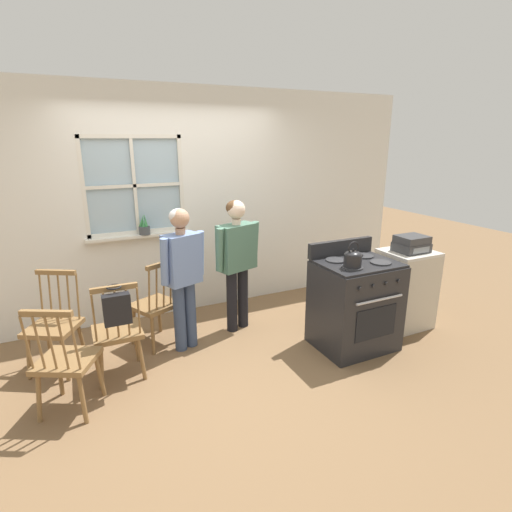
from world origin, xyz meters
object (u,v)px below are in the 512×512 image
potted_plant (144,227)px  side_counter (405,289)px  kettle (353,258)px  handbag (117,308)px  chair_near_wall (54,327)px  chair_by_window (118,333)px  chair_near_stove (156,305)px  stove (355,304)px  person_elderly_left (182,268)px  person_teen_center (237,253)px  stereo (412,244)px  chair_center_cluster (66,362)px

potted_plant → side_counter: (2.62, -1.46, -0.68)m
side_counter → kettle: bearing=-165.3°
handbag → chair_near_wall: bearing=129.4°
chair_by_window → handbag: (-0.00, -0.23, 0.33)m
kettle → chair_near_stove: bearing=147.5°
kettle → handbag: bearing=170.3°
stove → side_counter: (0.84, 0.14, -0.02)m
chair_near_stove → person_elderly_left: person_elderly_left is taller
chair_by_window → person_teen_center: (1.35, 0.43, 0.46)m
person_elderly_left → person_teen_center: 0.68m
chair_near_wall → stereo: bearing=18.2°
chair_near_stove → stereo: stereo is taller
chair_near_wall → handbag: size_ratio=3.07×
chair_by_window → kettle: bearing=165.0°
potted_plant → handbag: (-0.51, -1.37, -0.36)m
chair_near_stove → kettle: (1.67, -1.06, 0.59)m
chair_near_stove → person_teen_center: person_teen_center is taller
chair_near_stove → stove: stove is taller
chair_by_window → chair_near_stove: size_ratio=1.00×
chair_by_window → stove: 2.34m
chair_near_stove → side_counter: bearing=137.1°
chair_near_wall → kettle: 2.86m
chair_near_wall → stereo: (3.64, -0.74, 0.55)m
stove → handbag: 2.32m
person_elderly_left → potted_plant: person_elderly_left is taller
side_counter → stereo: 0.54m
chair_center_cluster → potted_plant: potted_plant is taller
person_elderly_left → stove: bearing=-42.9°
chair_center_cluster → kettle: bearing=-158.1°
person_elderly_left → person_teen_center: (0.66, 0.18, 0.02)m
chair_near_wall → chair_by_window: bearing=-7.2°
chair_near_wall → chair_center_cluster: same height
chair_center_cluster → stove: size_ratio=0.87×
person_teen_center → stereo: size_ratio=4.36×
chair_near_stove → stove: (1.84, -0.93, 0.04)m
potted_plant → side_counter: potted_plant is taller
chair_center_cluster → chair_near_stove: (0.88, 0.80, 0.00)m
side_counter → person_elderly_left: bearing=166.6°
person_elderly_left → stove: size_ratio=1.36×
person_elderly_left → stove: 1.80m
chair_by_window → chair_near_wall: size_ratio=1.00×
chair_center_cluster → chair_by_window: bearing=-114.7°
chair_center_cluster → person_elderly_left: 1.34m
chair_near_stove → person_teen_center: bearing=151.2°
chair_by_window → stove: (2.29, -0.46, 0.04)m
chair_center_cluster → handbag: size_ratio=3.07×
chair_center_cluster → person_elderly_left: (1.12, 0.58, 0.44)m
handbag → chair_near_stove: bearing=57.4°
kettle → side_counter: 1.20m
potted_plant → handbag: 1.50m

